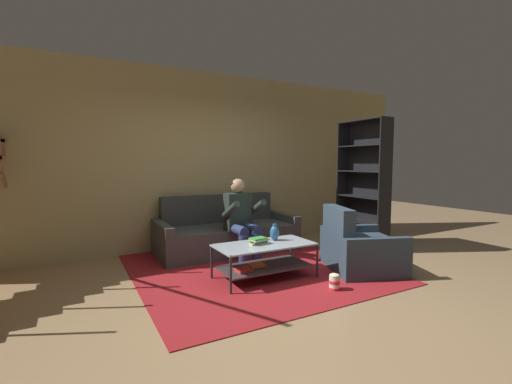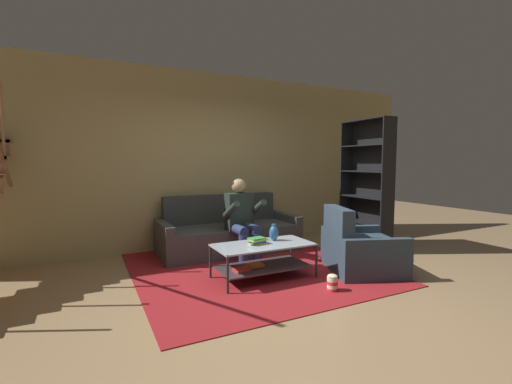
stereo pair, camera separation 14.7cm
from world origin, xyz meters
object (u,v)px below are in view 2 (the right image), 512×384
(vase, at_px, (274,233))
(bookshelf, at_px, (366,193))
(coffee_table, at_px, (262,256))
(book_stack, at_px, (257,241))
(armchair, at_px, (360,250))
(couch, at_px, (228,233))
(popcorn_tub, at_px, (332,283))
(person_seated_center, at_px, (242,216))

(vase, height_order, bookshelf, bookshelf)
(coffee_table, xyz_separation_m, book_stack, (-0.06, 0.03, 0.18))
(book_stack, xyz_separation_m, armchair, (1.32, -0.34, -0.19))
(coffee_table, distance_m, vase, 0.34)
(armchair, bearing_deg, coffee_table, 166.16)
(couch, distance_m, bookshelf, 2.39)
(bookshelf, relative_size, popcorn_tub, 11.01)
(couch, distance_m, popcorn_tub, 2.17)
(coffee_table, bearing_deg, armchair, -13.84)
(vase, xyz_separation_m, popcorn_tub, (0.27, -0.82, -0.43))
(person_seated_center, height_order, vase, person_seated_center)
(coffee_table, bearing_deg, book_stack, 155.19)
(person_seated_center, relative_size, vase, 5.58)
(person_seated_center, distance_m, book_stack, 0.87)
(coffee_table, distance_m, book_stack, 0.20)
(popcorn_tub, bearing_deg, book_stack, 126.44)
(book_stack, xyz_separation_m, bookshelf, (2.36, 0.64, 0.44))
(coffee_table, distance_m, popcorn_tub, 0.89)
(person_seated_center, distance_m, popcorn_tub, 1.71)
(couch, xyz_separation_m, bookshelf, (2.19, -0.74, 0.62))
(armchair, bearing_deg, person_seated_center, 134.45)
(person_seated_center, xyz_separation_m, book_stack, (-0.17, -0.83, -0.17))
(book_stack, distance_m, armchair, 1.38)
(armchair, bearing_deg, bookshelf, 43.43)
(coffee_table, height_order, bookshelf, bookshelf)
(couch, relative_size, vase, 10.31)
(coffee_table, relative_size, bookshelf, 0.57)
(couch, relative_size, book_stack, 8.78)
(book_stack, bearing_deg, popcorn_tub, -53.56)
(person_seated_center, bearing_deg, popcorn_tub, -76.64)
(vase, bearing_deg, couch, 94.43)
(vase, distance_m, bookshelf, 2.19)
(bookshelf, height_order, popcorn_tub, bookshelf)
(vase, bearing_deg, person_seated_center, 97.65)
(bookshelf, relative_size, armchair, 1.79)
(bookshelf, bearing_deg, coffee_table, -163.77)
(popcorn_tub, bearing_deg, bookshelf, 37.42)
(coffee_table, relative_size, popcorn_tub, 6.22)
(person_seated_center, distance_m, armchair, 1.68)
(couch, xyz_separation_m, person_seated_center, (-0.00, -0.55, 0.35))
(couch, height_order, armchair, couch)
(coffee_table, distance_m, armchair, 1.30)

